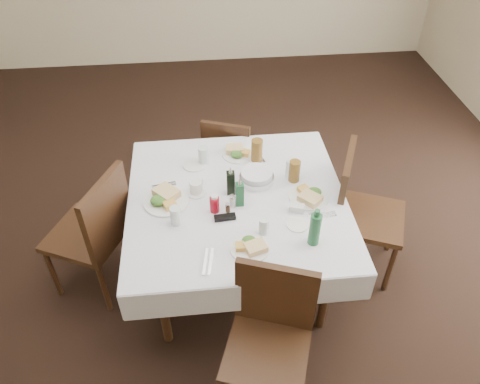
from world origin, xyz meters
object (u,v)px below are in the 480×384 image
Objects in this scene: oil_cruet_green at (240,193)px; coffee_mug at (196,188)px; chair_east at (358,206)px; chair_west at (97,229)px; chair_south at (271,330)px; bread_basket at (257,177)px; water_w at (176,216)px; oil_cruet_dark at (231,182)px; green_bottle at (315,229)px; dining_table at (237,206)px; water_s at (264,226)px; ketchup_bottle at (214,204)px; chair_north at (229,154)px; water_n at (203,155)px; water_e at (291,169)px.

coffee_mug is at bearing 153.39° from oil_cruet_green.
chair_east is 7.54× the size of coffee_mug.
chair_west is 0.73m from coffee_mug.
chair_south is 1.06m from bread_basket.
oil_cruet_dark is (0.36, 0.25, 0.03)m from water_w.
chair_east is at bearing 46.82° from green_bottle.
water_s reaches higher than dining_table.
chair_east reaches higher than coffee_mug.
dining_table is 0.38m from water_s.
green_bottle is at bearing -30.38° from ketchup_bottle.
chair_west reaches higher than oil_cruet_green.
chair_north is 0.84× the size of chair_east.
chair_west is at bearing 163.26° from water_s.
water_n is 0.38m from oil_cruet_dark.
chair_east is at bearing 1.44° from chair_west.
chair_south is 1.34m from water_n.
dining_table is at bearing 111.58° from water_s.
chair_west is at bearing 172.77° from ketchup_bottle.
dining_table is 1.73× the size of chair_north.
dining_table is at bearing 133.25° from green_bottle.
water_n is at bearing 161.10° from chair_east.
oil_cruet_dark is (0.91, 0.06, 0.28)m from chair_west.
water_e is 1.08× the size of ketchup_bottle.
chair_north is at bearing 118.59° from water_e.
chair_north is 3.50× the size of bread_basket.
water_w reaches higher than chair_north.
oil_cruet_green is at bearing -26.61° from coffee_mug.
chair_north is 1.19m from chair_east.
chair_west is (-0.96, -0.88, 0.10)m from chair_north.
oil_cruet_green is 0.83× the size of green_bottle.
chair_east is at bearing -2.04° from coffee_mug.
chair_south reaches higher than water_s.
chair_east is 6.99× the size of water_e.
water_s is (0.03, 0.54, 0.27)m from chair_south.
green_bottle is (0.40, -0.38, 0.02)m from oil_cruet_green.
green_bottle is at bearing -46.75° from dining_table.
oil_cruet_dark reaches higher than bread_basket.
oil_cruet_green is at bearing -65.20° from water_n.
chair_north is at bearing 42.40° from chair_west.
water_n is at bearing 115.54° from oil_cruet_dark.
dining_table is 1.44× the size of chair_east.
water_w is (-0.53, 0.14, 0.01)m from water_s.
dining_table is 0.46m from water_w.
water_w is at bearing -160.27° from ketchup_bottle.
oil_cruet_dark is at bearing 98.51° from chair_south.
ketchup_bottle is at bearing -171.81° from chair_east.
dining_table is 5.55× the size of green_bottle.
chair_south is 4.34× the size of oil_cruet_dark.
chair_north is 3.88× the size of oil_cruet_green.
dining_table is at bearing -177.42° from chair_east.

